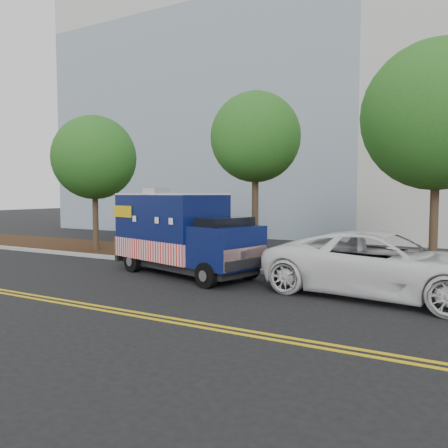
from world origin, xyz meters
The scene contains 12 objects.
ground centered at (0.00, 0.00, 0.00)m, with size 120.00×120.00×0.00m, color black.
curb centered at (0.00, 1.40, 0.07)m, with size 120.00×0.18×0.15m, color #9E9E99.
mulch_strip centered at (0.00, 3.50, 0.07)m, with size 120.00×4.00×0.15m, color black.
centerline_near centered at (0.00, -4.45, 0.01)m, with size 120.00×0.10×0.01m, color gold.
centerline_far centered at (0.00, -4.70, 0.01)m, with size 120.00×0.10×0.01m, color gold.
office_building centered at (2.00, 22.00, 15.20)m, with size 46.00×20.00×30.40m.
tree_a centered at (-7.78, 2.61, 4.35)m, with size 3.79×3.79×6.26m.
tree_b centered at (-0.11, 3.44, 4.88)m, with size 3.49×3.49×6.65m.
tree_c centered at (6.24, 2.98, 5.11)m, with size 4.59×4.59×7.41m.
sign_post centered at (-1.18, 1.55, 1.20)m, with size 0.06×0.06×2.40m, color #473828.
food_truck centered at (-1.34, 0.04, 1.32)m, with size 5.85×3.43×2.92m.
white_car centered at (5.20, -0.10, 0.86)m, with size 2.85×6.19×1.72m, color white.
Camera 1 is at (7.00, -12.12, 2.73)m, focal length 35.00 mm.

